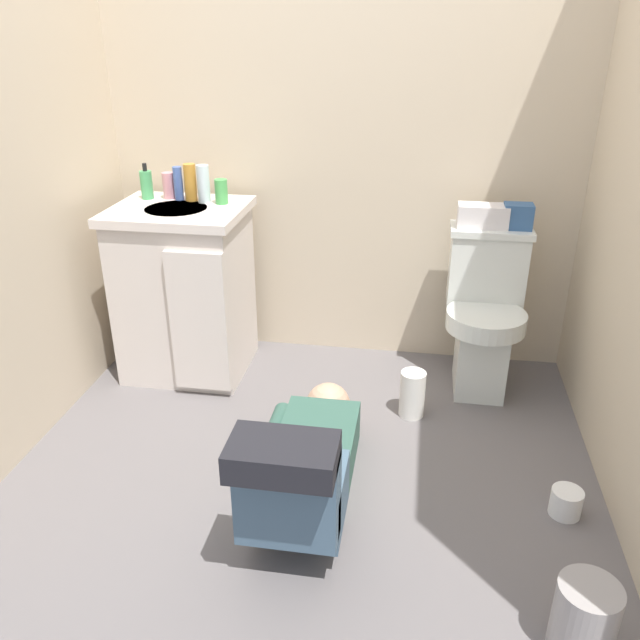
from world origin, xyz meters
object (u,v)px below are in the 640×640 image
(toilet, at_px, (484,314))
(paper_towel_roll, at_px, (412,394))
(vanity_cabinet, at_px, (186,290))
(faucet, at_px, (187,189))
(bottle_pink, at_px, (169,186))
(bottle_blue, at_px, (178,183))
(bottle_amber, at_px, (190,182))
(person_plumber, at_px, (305,463))
(soap_dispenser, at_px, (147,184))
(toiletry_bag, at_px, (518,216))
(toilet_paper_roll, at_px, (566,502))
(tissue_box, at_px, (483,216))
(trash_can, at_px, (584,619))
(bottle_green, at_px, (221,192))
(bottle_clear, at_px, (203,184))

(toilet, distance_m, paper_towel_roll, 0.51)
(toilet, xyz_separation_m, vanity_cabinet, (-1.40, -0.06, 0.05))
(toilet, relative_size, faucet, 7.50)
(bottle_pink, distance_m, bottle_blue, 0.06)
(bottle_amber, bearing_deg, bottle_pink, 170.49)
(paper_towel_roll, bearing_deg, faucet, 159.74)
(vanity_cabinet, bearing_deg, person_plumber, -50.52)
(person_plumber, height_order, bottle_pink, bottle_pink)
(person_plumber, bearing_deg, paper_towel_roll, 60.85)
(bottle_blue, bearing_deg, soap_dispenser, -177.87)
(vanity_cabinet, distance_m, faucet, 0.47)
(soap_dispenser, bearing_deg, faucet, 6.01)
(vanity_cabinet, bearing_deg, bottle_amber, 80.31)
(toiletry_bag, height_order, bottle_pink, bottle_pink)
(vanity_cabinet, distance_m, bottle_pink, 0.49)
(toiletry_bag, xyz_separation_m, toilet_paper_roll, (0.15, -0.96, -0.76))
(toiletry_bag, xyz_separation_m, paper_towel_roll, (-0.40, -0.41, -0.70))
(toiletry_bag, height_order, bottle_amber, bottle_amber)
(tissue_box, height_order, bottle_blue, bottle_blue)
(bottle_blue, bearing_deg, person_plumber, -52.89)
(trash_can, xyz_separation_m, paper_towel_roll, (-0.50, 1.11, -0.01))
(toilet, bearing_deg, trash_can, -82.18)
(toilet, distance_m, vanity_cabinet, 1.40)
(bottle_green, bearing_deg, paper_towel_roll, -21.13)
(bottle_clear, xyz_separation_m, paper_towel_roll, (1.01, -0.37, -0.80))
(bottle_blue, distance_m, bottle_green, 0.22)
(bottle_blue, height_order, trash_can, bottle_blue)
(tissue_box, xyz_separation_m, bottle_blue, (-1.39, -0.02, 0.10))
(tissue_box, xyz_separation_m, toiletry_bag, (0.15, 0.00, 0.01))
(faucet, bearing_deg, bottle_clear, -22.14)
(toilet, height_order, vanity_cabinet, vanity_cabinet)
(bottle_blue, distance_m, toilet_paper_roll, 2.12)
(toiletry_bag, xyz_separation_m, bottle_pink, (-1.60, -0.00, 0.08))
(toilet, bearing_deg, bottle_clear, 177.85)
(vanity_cabinet, relative_size, bottle_green, 7.37)
(vanity_cabinet, height_order, tissue_box, tissue_box)
(bottle_clear, relative_size, bottle_green, 1.53)
(toilet_paper_roll, bearing_deg, bottle_blue, 150.89)
(person_plumber, distance_m, bottle_clear, 1.40)
(faucet, xyz_separation_m, bottle_clear, (0.09, -0.04, 0.04))
(toilet, distance_m, soap_dispenser, 1.68)
(tissue_box, xyz_separation_m, trash_can, (0.24, -1.52, -0.69))
(person_plumber, distance_m, tissue_box, 1.37)
(bottle_pink, distance_m, bottle_green, 0.28)
(bottle_amber, bearing_deg, faucet, 143.10)
(bottle_clear, bearing_deg, paper_towel_roll, -20.08)
(vanity_cabinet, xyz_separation_m, toilet_paper_roll, (1.66, -0.81, -0.37))
(vanity_cabinet, bearing_deg, bottle_clear, 49.54)
(soap_dispenser, relative_size, bottle_green, 1.49)
(toilet, xyz_separation_m, trash_can, (0.20, -1.43, -0.25))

